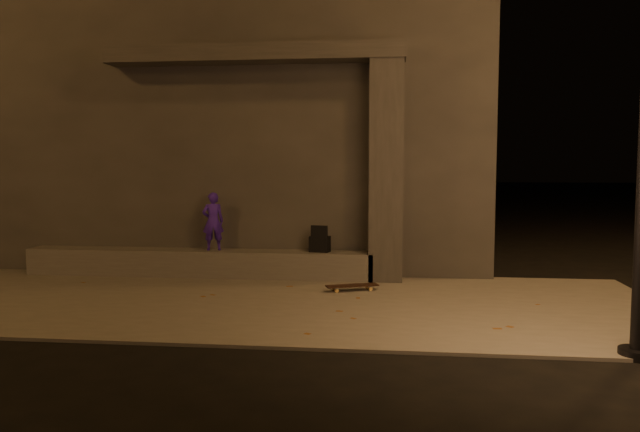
# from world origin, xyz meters

# --- Properties ---
(ground) EXTENTS (120.00, 120.00, 0.00)m
(ground) POSITION_xyz_m (0.00, 0.00, 0.00)
(ground) COLOR black
(ground) RESTS_ON ground
(sidewalk) EXTENTS (11.00, 4.40, 0.04)m
(sidewalk) POSITION_xyz_m (0.00, 2.00, 0.02)
(sidewalk) COLOR #635F57
(sidewalk) RESTS_ON ground
(building) EXTENTS (9.00, 5.10, 5.22)m
(building) POSITION_xyz_m (-1.00, 6.49, 2.61)
(building) COLOR #353331
(building) RESTS_ON ground
(ledge) EXTENTS (6.00, 0.55, 0.45)m
(ledge) POSITION_xyz_m (-1.50, 3.75, 0.27)
(ledge) COLOR #54524C
(ledge) RESTS_ON sidewalk
(column) EXTENTS (0.55, 0.55, 3.60)m
(column) POSITION_xyz_m (1.70, 3.75, 1.84)
(column) COLOR #353331
(column) RESTS_ON sidewalk
(canopy) EXTENTS (5.00, 0.70, 0.28)m
(canopy) POSITION_xyz_m (-0.50, 3.80, 3.78)
(canopy) COLOR #353331
(canopy) RESTS_ON column
(skateboarder) EXTENTS (0.42, 0.34, 0.99)m
(skateboarder) POSITION_xyz_m (-1.24, 3.75, 0.99)
(skateboarder) COLOR #3718A2
(skateboarder) RESTS_ON ledge
(backpack) EXTENTS (0.36, 0.27, 0.45)m
(backpack) POSITION_xyz_m (0.60, 3.75, 0.65)
(backpack) COLOR black
(backpack) RESTS_ON ledge
(skateboard) EXTENTS (0.82, 0.49, 0.09)m
(skateboard) POSITION_xyz_m (1.21, 2.79, 0.11)
(skateboard) COLOR black
(skateboard) RESTS_ON sidewalk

